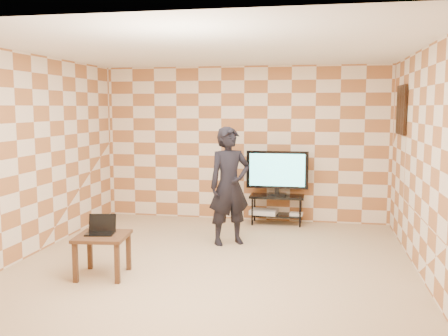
# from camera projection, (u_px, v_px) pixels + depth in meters

# --- Properties ---
(floor) EXTENTS (5.00, 5.00, 0.00)m
(floor) POSITION_uv_depth(u_px,v_px,m) (215.00, 261.00, 6.48)
(floor) COLOR tan
(floor) RESTS_ON ground
(wall_back) EXTENTS (5.00, 0.02, 2.70)m
(wall_back) POSITION_uv_depth(u_px,v_px,m) (244.00, 144.00, 8.75)
(wall_back) COLOR beige
(wall_back) RESTS_ON ground
(wall_front) EXTENTS (5.00, 0.02, 2.70)m
(wall_front) POSITION_uv_depth(u_px,v_px,m) (150.00, 190.00, 3.88)
(wall_front) COLOR beige
(wall_front) RESTS_ON ground
(wall_left) EXTENTS (0.02, 5.00, 2.70)m
(wall_left) POSITION_uv_depth(u_px,v_px,m) (35.00, 155.00, 6.77)
(wall_left) COLOR beige
(wall_left) RESTS_ON ground
(wall_right) EXTENTS (0.02, 5.00, 2.70)m
(wall_right) POSITION_uv_depth(u_px,v_px,m) (423.00, 162.00, 5.86)
(wall_right) COLOR beige
(wall_right) RESTS_ON ground
(ceiling) EXTENTS (5.00, 5.00, 0.02)m
(ceiling) POSITION_uv_depth(u_px,v_px,m) (215.00, 49.00, 6.15)
(ceiling) COLOR white
(ceiling) RESTS_ON wall_back
(wall_art) EXTENTS (0.04, 0.72, 0.72)m
(wall_art) POSITION_uv_depth(u_px,v_px,m) (401.00, 110.00, 7.30)
(wall_art) COLOR black
(wall_art) RESTS_ON wall_right
(tv_stand) EXTENTS (0.91, 0.41, 0.50)m
(tv_stand) POSITION_uv_depth(u_px,v_px,m) (277.00, 203.00, 8.50)
(tv_stand) COLOR black
(tv_stand) RESTS_ON floor
(tv) EXTENTS (1.04, 0.20, 0.76)m
(tv) POSITION_uv_depth(u_px,v_px,m) (277.00, 171.00, 8.43)
(tv) COLOR black
(tv) RESTS_ON tv_stand
(dvd_player) EXTENTS (0.48, 0.37, 0.08)m
(dvd_player) POSITION_uv_depth(u_px,v_px,m) (264.00, 212.00, 8.53)
(dvd_player) COLOR silver
(dvd_player) RESTS_ON tv_stand
(game_console) EXTENTS (0.22, 0.17, 0.05)m
(game_console) POSITION_uv_depth(u_px,v_px,m) (296.00, 214.00, 8.42)
(game_console) COLOR silver
(game_console) RESTS_ON tv_stand
(side_table) EXTENTS (0.64, 0.64, 0.50)m
(side_table) POSITION_uv_depth(u_px,v_px,m) (102.00, 242.00, 5.87)
(side_table) COLOR #391F11
(side_table) RESTS_ON floor
(laptop) EXTENTS (0.36, 0.31, 0.22)m
(laptop) POSITION_uv_depth(u_px,v_px,m) (101.00, 229.00, 5.92)
(laptop) COLOR black
(laptop) RESTS_ON side_table
(person) EXTENTS (0.75, 0.68, 1.71)m
(person) POSITION_uv_depth(u_px,v_px,m) (229.00, 186.00, 7.22)
(person) COLOR black
(person) RESTS_ON floor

